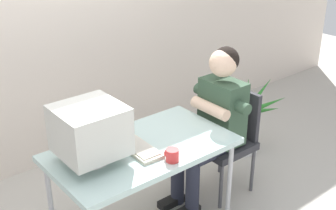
{
  "coord_description": "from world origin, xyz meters",
  "views": [
    {
      "loc": [
        -1.55,
        -2.18,
        2.25
      ],
      "look_at": [
        0.23,
        0.0,
        0.98
      ],
      "focal_mm": 47.36,
      "sensor_mm": 36.0,
      "label": 1
    }
  ],
  "objects_px": {
    "desk": "(142,153)",
    "person_seated": "(213,119)",
    "keyboard": "(135,146)",
    "desk_mug": "(172,155)",
    "crt_monitor": "(91,130)",
    "office_chair": "(228,135)",
    "potted_plant": "(245,121)"
  },
  "relations": [
    {
      "from": "desk",
      "to": "person_seated",
      "type": "bearing_deg",
      "value": 1.87
    },
    {
      "from": "keyboard",
      "to": "desk_mug",
      "type": "relative_size",
      "value": 4.96
    },
    {
      "from": "desk",
      "to": "crt_monitor",
      "type": "height_order",
      "value": "crt_monitor"
    },
    {
      "from": "desk",
      "to": "office_chair",
      "type": "bearing_deg",
      "value": 1.48
    },
    {
      "from": "desk",
      "to": "crt_monitor",
      "type": "bearing_deg",
      "value": 173.13
    },
    {
      "from": "crt_monitor",
      "to": "keyboard",
      "type": "xyz_separation_m",
      "value": [
        0.32,
        -0.02,
        -0.22
      ]
    },
    {
      "from": "crt_monitor",
      "to": "office_chair",
      "type": "bearing_deg",
      "value": -0.94
    },
    {
      "from": "crt_monitor",
      "to": "office_chair",
      "type": "relative_size",
      "value": 0.47
    },
    {
      "from": "keyboard",
      "to": "person_seated",
      "type": "relative_size",
      "value": 0.38
    },
    {
      "from": "office_chair",
      "to": "desk_mug",
      "type": "distance_m",
      "value": 0.94
    },
    {
      "from": "crt_monitor",
      "to": "person_seated",
      "type": "height_order",
      "value": "person_seated"
    },
    {
      "from": "potted_plant",
      "to": "desk_mug",
      "type": "height_order",
      "value": "desk_mug"
    },
    {
      "from": "crt_monitor",
      "to": "desk",
      "type": "bearing_deg",
      "value": -6.87
    },
    {
      "from": "keyboard",
      "to": "office_chair",
      "type": "xyz_separation_m",
      "value": [
        0.94,
        0.0,
        -0.24
      ]
    },
    {
      "from": "desk",
      "to": "keyboard",
      "type": "height_order",
      "value": "keyboard"
    },
    {
      "from": "desk",
      "to": "potted_plant",
      "type": "bearing_deg",
      "value": 13.25
    },
    {
      "from": "crt_monitor",
      "to": "desk_mug",
      "type": "distance_m",
      "value": 0.55
    },
    {
      "from": "keyboard",
      "to": "desk_mug",
      "type": "height_order",
      "value": "desk_mug"
    },
    {
      "from": "crt_monitor",
      "to": "keyboard",
      "type": "height_order",
      "value": "crt_monitor"
    },
    {
      "from": "keyboard",
      "to": "potted_plant",
      "type": "distance_m",
      "value": 1.62
    },
    {
      "from": "crt_monitor",
      "to": "potted_plant",
      "type": "height_order",
      "value": "crt_monitor"
    },
    {
      "from": "person_seated",
      "to": "potted_plant",
      "type": "bearing_deg",
      "value": 22.88
    },
    {
      "from": "crt_monitor",
      "to": "desk_mug",
      "type": "relative_size",
      "value": 4.31
    },
    {
      "from": "desk",
      "to": "person_seated",
      "type": "distance_m",
      "value": 0.71
    },
    {
      "from": "desk",
      "to": "office_chair",
      "type": "relative_size",
      "value": 1.45
    },
    {
      "from": "crt_monitor",
      "to": "potted_plant",
      "type": "relative_size",
      "value": 0.56
    },
    {
      "from": "desk_mug",
      "to": "office_chair",
      "type": "bearing_deg",
      "value": 19.17
    },
    {
      "from": "keyboard",
      "to": "desk_mug",
      "type": "distance_m",
      "value": 0.31
    },
    {
      "from": "crt_monitor",
      "to": "keyboard",
      "type": "bearing_deg",
      "value": -4.15
    },
    {
      "from": "desk",
      "to": "potted_plant",
      "type": "xyz_separation_m",
      "value": [
        1.48,
        0.35,
        -0.35
      ]
    },
    {
      "from": "desk",
      "to": "crt_monitor",
      "type": "distance_m",
      "value": 0.46
    },
    {
      "from": "desk_mug",
      "to": "person_seated",
      "type": "bearing_deg",
      "value": 23.93
    }
  ]
}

